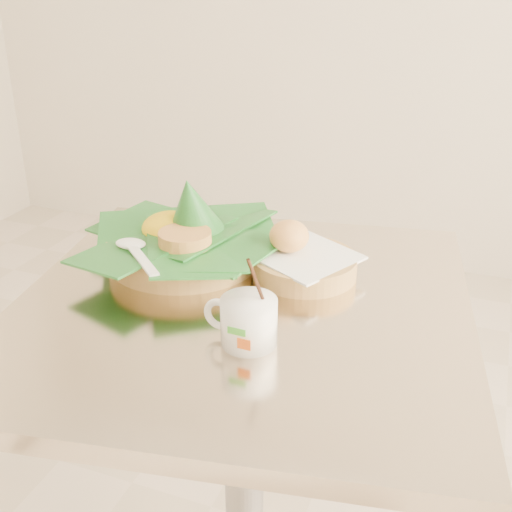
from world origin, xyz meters
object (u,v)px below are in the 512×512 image
(bread_basket, at_px, (302,260))
(coffee_mug, at_px, (247,320))
(rice_basket, at_px, (184,236))
(cafe_table, at_px, (243,414))

(bread_basket, distance_m, coffee_mug, 0.23)
(rice_basket, height_order, coffee_mug, rice_basket)
(bread_basket, xyz_separation_m, coffee_mug, (-0.01, -0.23, 0.01))
(cafe_table, distance_m, rice_basket, 0.32)
(bread_basket, bearing_deg, cafe_table, -115.76)
(rice_basket, relative_size, coffee_mug, 2.50)
(coffee_mug, bearing_deg, rice_basket, 133.96)
(rice_basket, height_order, bread_basket, rice_basket)
(rice_basket, bearing_deg, cafe_table, -34.18)
(cafe_table, xyz_separation_m, coffee_mug, (0.05, -0.11, 0.26))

